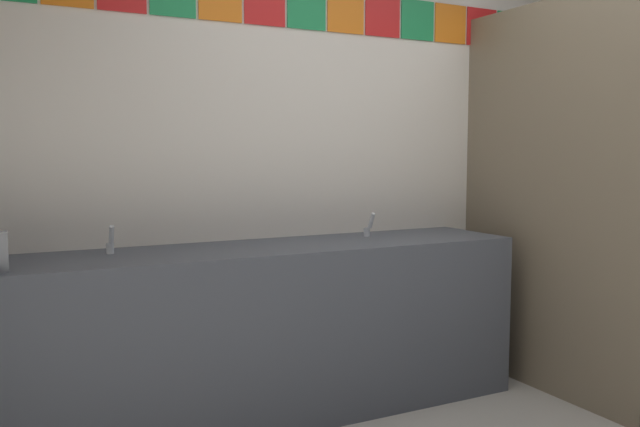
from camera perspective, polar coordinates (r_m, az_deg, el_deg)
The scene contains 6 objects.
wall_back at distance 3.90m, azimuth 3.49°, elevation 6.13°, with size 4.46×0.09×2.80m.
vanity_counter at distance 3.37m, azimuth -5.33°, elevation -10.19°, with size 2.79×0.60×0.88m.
faucet_left at distance 3.18m, azimuth -17.79°, elevation -2.46°, with size 0.04×0.10×0.14m.
faucet_right at distance 3.67m, azimuth 4.26°, elevation -1.22°, with size 0.04×0.10×0.14m.
stall_divider at distance 3.82m, azimuth 23.54°, elevation 1.02°, with size 0.92×1.31×2.18m.
toilet at distance 4.43m, azimuth 21.43°, elevation -8.69°, with size 0.39×0.49×0.74m.
Camera 1 is at (-1.98, -1.75, 1.34)m, focal length 36.71 mm.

